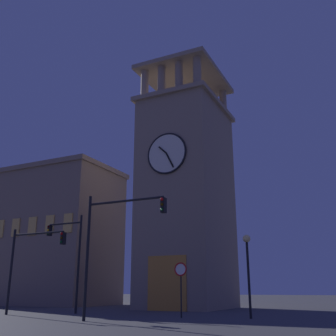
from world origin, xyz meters
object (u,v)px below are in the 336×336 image
adjacent_wing_building (45,236)px  traffic_signal_far (70,249)px  clocktower (187,196)px  street_lamp (248,258)px  traffic_signal_mid (111,233)px  no_horn_sign (181,274)px  traffic_signal_near (29,255)px

adjacent_wing_building → traffic_signal_far: 17.43m
adjacent_wing_building → traffic_signal_far: (-12.90, 11.37, -2.86)m
clocktower → street_lamp: size_ratio=5.30×
traffic_signal_mid → street_lamp: size_ratio=1.40×
traffic_signal_mid → traffic_signal_far: (6.99, -5.30, -0.05)m
no_horn_sign → traffic_signal_near: bearing=12.2°
traffic_signal_near → traffic_signal_far: traffic_signal_far is taller
no_horn_sign → clocktower: bearing=-68.9°
traffic_signal_near → clocktower: bearing=-114.1°
traffic_signal_mid → traffic_signal_far: size_ratio=0.97×
traffic_signal_near → traffic_signal_far: bearing=-104.3°
traffic_signal_mid → street_lamp: 7.89m
traffic_signal_far → no_horn_sign: bearing=174.3°
traffic_signal_near → no_horn_sign: (-9.63, -2.09, -1.27)m
adjacent_wing_building → traffic_signal_near: (-12.14, 14.35, -3.44)m
traffic_signal_mid → adjacent_wing_building: bearing=-40.0°
traffic_signal_far → no_horn_sign: traffic_signal_far is taller
clocktower → traffic_signal_near: size_ratio=4.49×
adjacent_wing_building → traffic_signal_near: bearing=130.3°
clocktower → adjacent_wing_building: (17.75, -1.80, -2.33)m
adjacent_wing_building → street_lamp: bearing=156.3°
traffic_signal_near → traffic_signal_far: 3.13m
clocktower → adjacent_wing_building: size_ratio=1.52×
traffic_signal_near → traffic_signal_mid: traffic_signal_mid is taller
traffic_signal_far → traffic_signal_near: bearing=75.7°
clocktower → traffic_signal_mid: (-2.14, 14.87, -5.15)m
traffic_signal_mid → traffic_signal_far: traffic_signal_far is taller
clocktower → adjacent_wing_building: 17.99m
adjacent_wing_building → traffic_signal_near: 19.11m
street_lamp → no_horn_sign: 3.91m
street_lamp → traffic_signal_mid: bearing=44.8°
traffic_signal_near → traffic_signal_far: (-0.76, -2.98, 0.57)m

